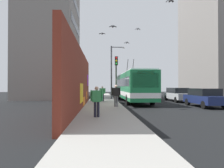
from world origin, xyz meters
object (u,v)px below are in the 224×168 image
(parked_car_silver, at_px, (177,94))
(parked_car_navy, at_px, (204,97))
(pedestrian_near_wall, at_px, (97,99))
(pedestrian_midblock, at_px, (102,93))
(city_bus, at_px, (133,86))
(traffic_light, at_px, (116,72))
(pedestrian_at_curb, at_px, (116,94))
(street_lamp, at_px, (113,68))

(parked_car_silver, bearing_deg, parked_car_navy, 180.00)
(parked_car_navy, distance_m, parked_car_silver, 5.60)
(pedestrian_near_wall, height_order, pedestrian_midblock, pedestrian_near_wall)
(city_bus, relative_size, traffic_light, 2.73)
(traffic_light, bearing_deg, pedestrian_at_curb, 174.86)
(city_bus, relative_size, pedestrian_midblock, 7.64)
(city_bus, xyz_separation_m, parked_car_navy, (-5.58, -5.20, -0.97))
(pedestrian_at_curb, relative_size, traffic_light, 0.39)
(pedestrian_at_curb, bearing_deg, pedestrian_midblock, 10.21)
(parked_car_navy, height_order, traffic_light, traffic_light)
(pedestrian_near_wall, bearing_deg, city_bus, -19.26)
(pedestrian_at_curb, xyz_separation_m, traffic_light, (3.10, -0.28, 1.97))
(pedestrian_midblock, bearing_deg, city_bus, -78.45)
(parked_car_navy, relative_size, parked_car_silver, 0.91)
(parked_car_silver, distance_m, pedestrian_midblock, 8.67)
(pedestrian_at_curb, distance_m, traffic_light, 3.68)
(street_lamp, bearing_deg, pedestrian_at_curb, 177.62)
(pedestrian_near_wall, distance_m, pedestrian_at_curb, 4.98)
(city_bus, relative_size, pedestrian_at_curb, 7.05)
(parked_car_silver, bearing_deg, traffic_light, 113.71)
(pedestrian_near_wall, bearing_deg, pedestrian_midblock, -2.37)
(street_lamp, bearing_deg, traffic_light, 179.05)
(traffic_light, height_order, street_lamp, street_lamp)
(pedestrian_midblock, relative_size, traffic_light, 0.36)
(city_bus, distance_m, traffic_light, 4.09)
(parked_car_navy, xyz_separation_m, traffic_light, (2.37, 7.35, 2.31))
(pedestrian_near_wall, relative_size, pedestrian_at_curb, 0.93)
(pedestrian_at_curb, height_order, street_lamp, street_lamp)
(city_bus, bearing_deg, pedestrian_midblock, 101.55)
(city_bus, distance_m, pedestrian_midblock, 3.58)
(city_bus, xyz_separation_m, parked_car_silver, (0.02, -5.20, -0.97))
(parked_car_navy, height_order, street_lamp, street_lamp)
(pedestrian_midblock, bearing_deg, parked_car_navy, -119.45)
(parked_car_silver, xyz_separation_m, pedestrian_midblock, (-0.72, 8.64, 0.24))
(city_bus, bearing_deg, parked_car_silver, -89.82)
(parked_car_navy, relative_size, pedestrian_at_curb, 2.40)
(city_bus, distance_m, parked_car_navy, 7.69)
(pedestrian_near_wall, xyz_separation_m, pedestrian_midblock, (10.37, -0.43, -0.02))
(parked_car_navy, height_order, parked_car_silver, same)
(city_bus, bearing_deg, traffic_light, 146.20)
(street_lamp, bearing_deg, pedestrian_near_wall, 172.51)
(city_bus, distance_m, pedestrian_near_wall, 11.75)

